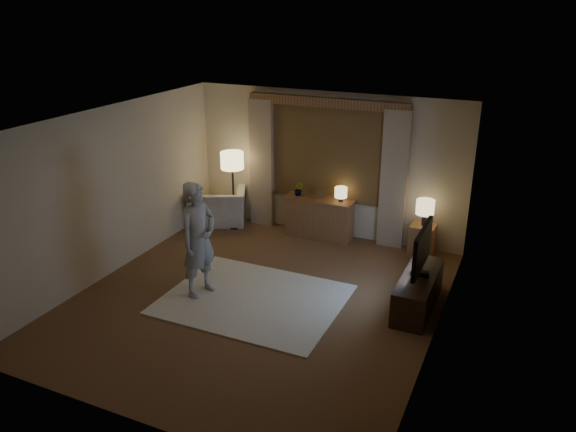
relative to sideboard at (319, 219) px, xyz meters
The scene contains 13 objects.
room 2.23m from the sideboard, 89.07° to the right, with size 5.04×5.54×2.64m.
rug 2.56m from the sideboard, 90.28° to the right, with size 2.50×2.00×0.02m, color #EFE6C9.
sideboard is the anchor object (origin of this frame).
picture_frame 0.45m from the sideboard, behind, with size 0.16×0.02×0.20m, color brown.
plant 0.64m from the sideboard, behind, with size 0.17×0.13×0.30m, color #999999.
table_lamp_sideboard 0.68m from the sideboard, ahead, with size 0.22×0.22×0.30m.
floor_lamp 1.87m from the sideboard, behind, with size 0.43×0.43×1.46m.
armchair 2.04m from the sideboard, behind, with size 1.09×0.95×0.71m, color beige.
side_table 1.88m from the sideboard, ahead, with size 0.40×0.40×0.56m, color brown.
table_lamp_side 1.95m from the sideboard, ahead, with size 0.30×0.30×0.44m.
tv_stand 2.81m from the sideboard, 38.99° to the right, with size 0.45×1.40×0.50m, color black.
tv 2.86m from the sideboard, 39.02° to the right, with size 0.24×0.99×0.71m.
person 2.85m from the sideboard, 106.48° to the right, with size 0.62×0.41×1.70m, color #99948D.
Camera 1 is at (3.34, -6.32, 4.08)m, focal length 35.00 mm.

